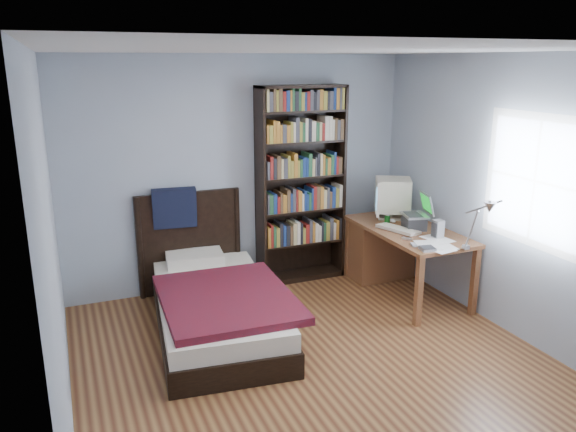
% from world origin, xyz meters
% --- Properties ---
extents(room, '(4.20, 4.24, 2.50)m').
position_xyz_m(room, '(0.03, -0.00, 1.25)').
color(room, '#582C1A').
rests_on(room, ground).
extents(desk, '(0.75, 1.48, 0.73)m').
position_xyz_m(desk, '(1.50, 1.48, 0.41)').
color(desk, brown).
rests_on(desk, floor).
extents(crt_monitor, '(0.55, 0.50, 0.46)m').
position_xyz_m(crt_monitor, '(1.55, 1.50, 0.99)').
color(crt_monitor, beige).
rests_on(crt_monitor, desk).
extents(laptop, '(0.37, 0.35, 0.37)m').
position_xyz_m(laptop, '(1.57, 1.06, 0.84)').
color(laptop, '#2D2D30').
rests_on(laptop, desk).
extents(desk_lamp, '(0.22, 0.48, 0.57)m').
position_xyz_m(desk_lamp, '(1.52, -0.01, 1.19)').
color(desk_lamp, '#99999E').
rests_on(desk_lamp, desk).
extents(keyboard, '(0.32, 0.49, 0.04)m').
position_xyz_m(keyboard, '(1.37, 1.06, 0.75)').
color(keyboard, beige).
rests_on(keyboard, desk).
extents(speaker, '(0.09, 0.09, 0.18)m').
position_xyz_m(speaker, '(1.59, 0.71, 0.82)').
color(speaker, gray).
rests_on(speaker, desk).
extents(soda_can, '(0.06, 0.06, 0.11)m').
position_xyz_m(soda_can, '(1.38, 1.30, 0.78)').
color(soda_can, '#0A3507').
rests_on(soda_can, desk).
extents(mouse, '(0.06, 0.10, 0.03)m').
position_xyz_m(mouse, '(1.49, 1.36, 0.75)').
color(mouse, silver).
rests_on(mouse, desk).
extents(phone_silver, '(0.09, 0.10, 0.02)m').
position_xyz_m(phone_silver, '(1.28, 0.77, 0.74)').
color(phone_silver, '#BBBBC0').
rests_on(phone_silver, desk).
extents(phone_grey, '(0.07, 0.10, 0.02)m').
position_xyz_m(phone_grey, '(1.23, 0.58, 0.74)').
color(phone_grey, gray).
rests_on(phone_grey, desk).
extents(external_drive, '(0.15, 0.15, 0.03)m').
position_xyz_m(external_drive, '(1.27, 0.43, 0.74)').
color(external_drive, gray).
rests_on(external_drive, desk).
extents(bookshelf, '(0.98, 0.30, 2.18)m').
position_xyz_m(bookshelf, '(0.65, 1.94, 1.10)').
color(bookshelf, black).
rests_on(bookshelf, floor).
extents(bed, '(1.28, 2.21, 1.16)m').
position_xyz_m(bed, '(-0.59, 1.13, 0.25)').
color(bed, black).
rests_on(bed, floor).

